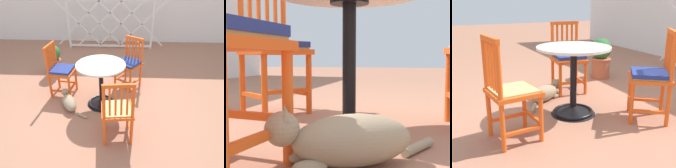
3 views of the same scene
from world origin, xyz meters
TOP-DOWN VIEW (x-y plane):
  - ground_plane at (0.00, 0.00)m, footprint 24.00×24.00m
  - cafe_table at (-0.03, 0.03)m, footprint 0.76×0.76m
  - orange_chair_tucked_in at (0.42, 0.68)m, footprint 0.56×0.56m
  - tabby_cat at (-0.57, -0.06)m, footprint 0.53×0.58m

SIDE VIEW (x-z plane):
  - ground_plane at x=0.00m, z-range 0.00..0.00m
  - tabby_cat at x=-0.57m, z-range -0.02..0.21m
  - cafe_table at x=-0.03m, z-range -0.08..0.65m
  - orange_chair_tucked_in at x=0.42m, z-range -0.01..0.90m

